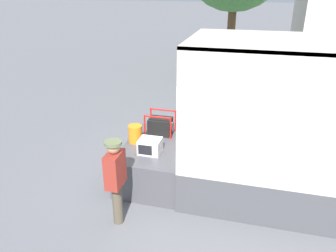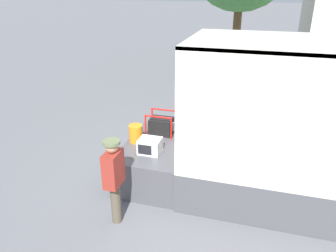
{
  "view_description": "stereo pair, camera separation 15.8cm",
  "coord_description": "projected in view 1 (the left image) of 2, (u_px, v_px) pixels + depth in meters",
  "views": [
    {
      "loc": [
        1.17,
        -6.1,
        4.03
      ],
      "look_at": [
        -0.39,
        -0.2,
        1.38
      ],
      "focal_mm": 35.0,
      "sensor_mm": 36.0,
      "label": 1
    },
    {
      "loc": [
        1.32,
        -6.06,
        4.03
      ],
      "look_at": [
        -0.39,
        -0.2,
        1.38
      ],
      "focal_mm": 35.0,
      "sensor_mm": 36.0,
      "label": 2
    }
  ],
  "objects": [
    {
      "name": "microwave",
      "position": [
        150.0,
        146.0,
        6.71
      ],
      "size": [
        0.45,
        0.4,
        0.3
      ],
      "color": "white",
      "rests_on": "tailgate_deck"
    },
    {
      "name": "orange_bucket",
      "position": [
        135.0,
        134.0,
        7.17
      ],
      "size": [
        0.3,
        0.3,
        0.38
      ],
      "color": "orange",
      "rests_on": "tailgate_deck"
    },
    {
      "name": "worker_person",
      "position": [
        115.0,
        175.0,
        5.64
      ],
      "size": [
        0.3,
        0.44,
        1.65
      ],
      "color": "brown",
      "rests_on": "ground"
    },
    {
      "name": "ground_plane",
      "position": [
        187.0,
        181.0,
        7.29
      ],
      "size": [
        160.0,
        160.0,
        0.0
      ],
      "primitive_type": "plane",
      "color": "slate"
    },
    {
      "name": "portable_generator",
      "position": [
        161.0,
        126.0,
        7.55
      ],
      "size": [
        0.64,
        0.5,
        0.52
      ],
      "color": "black",
      "rests_on": "tailgate_deck"
    },
    {
      "name": "tailgate_deck",
      "position": [
        157.0,
        161.0,
        7.29
      ],
      "size": [
        1.37,
        2.13,
        0.83
      ],
      "primitive_type": "cube",
      "color": "#4C4C51",
      "rests_on": "ground"
    }
  ]
}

